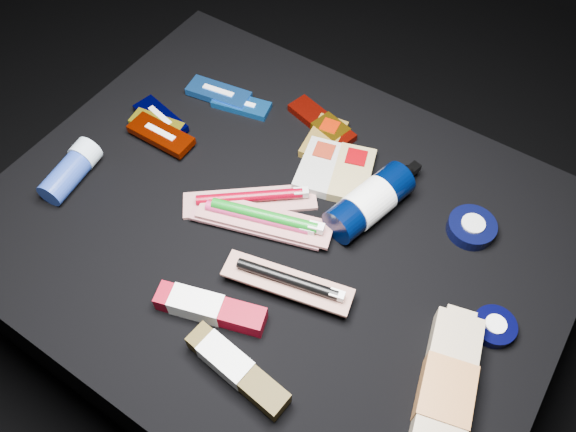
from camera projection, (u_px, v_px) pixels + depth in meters
The scene contains 22 objects.
ground at pixel (280, 317), 1.31m from camera, with size 3.00×3.00×0.00m, color black.
cloth_table at pixel (279, 276), 1.14m from camera, with size 0.98×0.78×0.40m, color black.
luna_bar_0 at pixel (241, 105), 1.13m from camera, with size 0.12×0.07×0.02m.
luna_bar_1 at pixel (219, 93), 1.14m from camera, with size 0.14×0.07×0.02m.
luna_bar_2 at pixel (161, 118), 1.10m from camera, with size 0.13×0.07×0.02m.
luna_bar_3 at pixel (157, 124), 1.09m from camera, with size 0.11×0.06×0.01m.
luna_bar_4 at pixel (161, 135), 1.07m from camera, with size 0.13×0.05×0.02m.
clif_bar_0 at pixel (325, 137), 1.08m from camera, with size 0.07×0.12×0.02m.
clif_bar_1 at pixel (320, 165), 1.04m from camera, with size 0.10×0.14×0.02m.
clif_bar_2 at pixel (353, 172), 1.03m from camera, with size 0.10×0.14×0.02m.
power_bar at pixel (325, 125), 1.10m from camera, with size 0.16×0.08×0.02m.
lotion_bottle at pixel (370, 202), 0.96m from camera, with size 0.10×0.21×0.07m.
cream_tin_upper at pixel (471, 227), 0.96m from camera, with size 0.08×0.08×0.03m.
cream_tin_lower at pixel (494, 327), 0.86m from camera, with size 0.07×0.07×0.02m.
bodywash_bottle at pixel (447, 382), 0.80m from camera, with size 0.12×0.22×0.04m.
deodorant_stick at pixel (71, 170), 1.01m from camera, with size 0.07×0.13×0.05m.
toothbrush_pack_0 at pixel (252, 199), 0.99m from camera, with size 0.22×0.19×0.03m.
toothbrush_pack_1 at pixel (259, 220), 0.96m from camera, with size 0.24×0.12×0.03m.
toothbrush_pack_2 at pixel (266, 218), 0.96m from camera, with size 0.24×0.12×0.03m.
toothbrush_pack_3 at pixel (289, 281), 0.88m from camera, with size 0.22×0.10×0.02m.
toothpaste_carton_red at pixel (206, 307), 0.87m from camera, with size 0.18×0.09×0.03m.
toothpaste_carton_green at pixel (233, 366), 0.81m from camera, with size 0.18×0.06×0.03m.
Camera 1 is at (0.31, -0.44, 1.22)m, focal length 35.00 mm.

